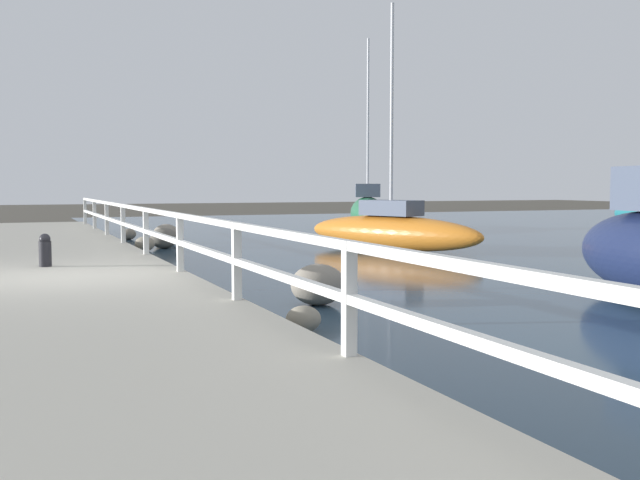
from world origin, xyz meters
TOP-DOWN VIEW (x-y plane):
  - ground_plane at (0.00, 0.00)m, footprint 120.00×120.00m
  - dock_walkway at (0.00, 0.00)m, footprint 3.86×36.00m
  - railing at (1.83, -0.00)m, footprint 0.10×32.50m
  - boulder_far_strip at (3.21, 8.60)m, footprint 0.75×0.68m
  - boulder_water_edge at (3.39, -2.03)m, footprint 0.80×0.72m
  - boulder_upstream at (2.47, -3.82)m, footprint 0.42×0.38m
  - boulder_near_dock at (2.57, 7.93)m, footprint 0.52×0.47m
  - boulder_downstream at (2.79, 12.34)m, footprint 0.48×0.43m
  - boulder_mid_strip at (3.60, 10.31)m, footprint 0.77×0.70m
  - mooring_bollard at (-0.15, 1.60)m, footprint 0.21×0.21m
  - sailboat_orange at (8.65, 5.62)m, footprint 3.16×5.75m
  - sailboat_green at (12.16, 14.17)m, footprint 3.64×5.84m

SIDE VIEW (x-z plane):
  - ground_plane at x=0.00m, z-range 0.00..0.00m
  - boulder_upstream at x=2.47m, z-range 0.00..0.32m
  - dock_walkway at x=0.00m, z-range 0.00..0.34m
  - boulder_downstream at x=2.79m, z-range 0.00..0.36m
  - boulder_near_dock at x=2.57m, z-range 0.00..0.39m
  - boulder_far_strip at x=3.21m, z-range 0.00..0.56m
  - boulder_mid_strip at x=3.60m, z-range 0.00..0.58m
  - boulder_water_edge at x=3.39m, z-range 0.00..0.60m
  - sailboat_orange at x=8.65m, z-range -2.68..3.77m
  - mooring_bollard at x=-0.15m, z-range 0.35..0.91m
  - sailboat_green at x=12.16m, z-range -2.94..4.39m
  - railing at x=1.83m, z-range 0.52..1.46m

